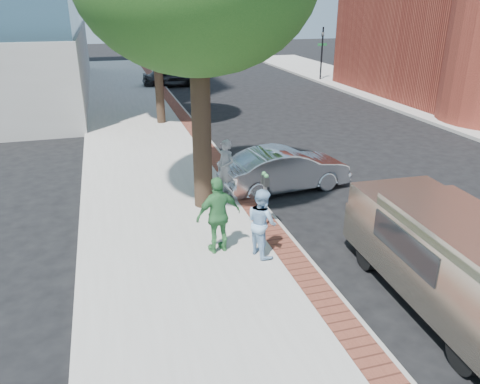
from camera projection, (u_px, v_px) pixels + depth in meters
name	position (u px, v px, depth m)	size (l,w,h in m)	color
ground	(243.00, 236.00, 11.87)	(120.00, 120.00, 0.00)	black
sidewalk	(150.00, 149.00, 18.56)	(5.00, 60.00, 0.15)	#9E9991
brick_strip	(204.00, 143.00, 19.10)	(0.60, 60.00, 0.01)	brown
curb	(212.00, 144.00, 19.22)	(0.10, 60.00, 0.15)	gray
signal_near	(161.00, 54.00, 30.79)	(0.70, 0.15, 3.80)	black
signal_far	(322.00, 50.00, 33.78)	(0.70, 0.15, 3.80)	black
tree_far	(154.00, 6.00, 20.38)	(4.80, 4.80, 7.14)	black
parking_meter	(265.00, 189.00, 11.65)	(0.12, 0.32, 1.47)	gray
person_gray	(226.00, 168.00, 13.69)	(0.62, 0.41, 1.70)	#99999D
person_officer	(262.00, 222.00, 10.47)	(0.77, 0.60, 1.59)	#95C0E7
person_green	(219.00, 215.00, 10.55)	(1.06, 0.44, 1.81)	#3C8445
sedan_silver	(285.00, 169.00, 14.57)	(1.41, 4.05, 1.34)	silver
bg_car	(171.00, 77.00, 32.20)	(1.58, 3.91, 1.33)	black
van	(448.00, 254.00, 8.97)	(2.19, 5.23, 1.90)	gray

